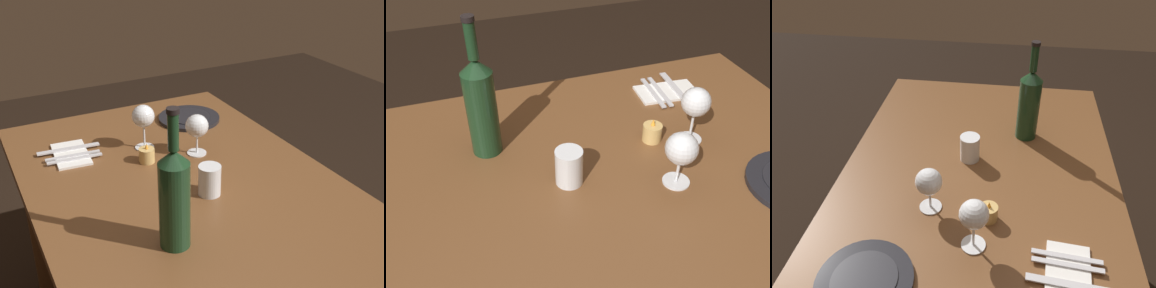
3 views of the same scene
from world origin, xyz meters
TOP-DOWN VIEW (x-y plane):
  - dining_table at (0.00, 0.00)m, footprint 1.30×0.90m
  - wine_glass_left at (0.26, 0.02)m, footprint 0.08×0.08m
  - wine_glass_right at (0.14, -0.13)m, footprint 0.08×0.08m
  - wine_bottle at (-0.26, 0.15)m, footprint 0.08×0.08m
  - water_tumbler at (-0.10, -0.04)m, footprint 0.07×0.07m
  - votive_candle at (0.16, 0.05)m, footprint 0.05×0.05m
  - dinner_plate at (0.41, -0.23)m, footprint 0.24×0.24m
  - folded_napkin at (0.32, 0.26)m, footprint 0.20×0.13m
  - fork_inner at (0.30, 0.26)m, footprint 0.03×0.18m
  - fork_outer at (0.27, 0.26)m, footprint 0.03×0.18m
  - table_knife at (0.35, 0.26)m, footprint 0.04×0.21m

SIDE VIEW (x-z plane):
  - dining_table at x=0.00m, z-range 0.28..1.02m
  - folded_napkin at x=0.32m, z-range 0.74..0.75m
  - dinner_plate at x=0.41m, z-range 0.74..0.76m
  - fork_inner at x=0.30m, z-range 0.75..0.75m
  - fork_outer at x=0.27m, z-range 0.75..0.75m
  - table_knife at x=0.35m, z-range 0.75..0.75m
  - votive_candle at x=0.16m, z-range 0.73..0.80m
  - water_tumbler at x=-0.10m, z-range 0.74..0.83m
  - wine_glass_right at x=0.14m, z-range 0.77..0.91m
  - wine_glass_left at x=0.26m, z-range 0.78..0.93m
  - wine_bottle at x=-0.26m, z-range 0.70..1.06m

